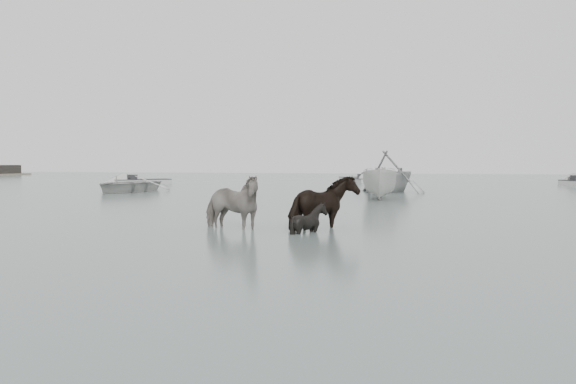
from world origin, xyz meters
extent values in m
plane|color=#50605B|center=(0.00, 0.00, 0.00)|extent=(140.00, 140.00, 0.00)
imported|color=black|center=(-2.34, 1.62, 0.85)|extent=(2.22, 1.56, 1.71)
imported|color=black|center=(0.11, 2.11, 0.85)|extent=(1.82, 1.99, 1.69)
imported|color=black|center=(-0.18, 1.37, 0.57)|extent=(1.21, 1.13, 1.13)
imported|color=beige|center=(-13.90, 17.39, 0.55)|extent=(4.20, 5.58, 1.10)
imported|color=#A0A3A1|center=(1.08, 20.22, 1.27)|extent=(6.07, 6.28, 2.53)
imported|color=beige|center=(0.92, 14.17, 0.84)|extent=(1.87, 4.42, 1.67)
camera|label=1|loc=(2.32, -12.54, 1.80)|focal=35.00mm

